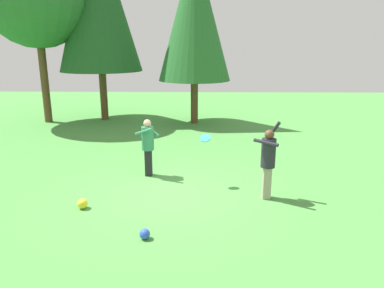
% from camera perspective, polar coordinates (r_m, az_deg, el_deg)
% --- Properties ---
extents(ground_plane, '(40.00, 40.00, 0.00)m').
position_cam_1_polar(ground_plane, '(9.22, -2.81, -7.56)').
color(ground_plane, '#4C9342').
extents(person_thrower, '(0.66, 0.66, 1.88)m').
position_cam_1_polar(person_thrower, '(8.70, 11.91, -2.18)').
color(person_thrower, gray).
rests_on(person_thrower, ground_plane).
extents(person_catcher, '(0.67, 0.65, 1.62)m').
position_cam_1_polar(person_catcher, '(10.14, -6.98, 0.18)').
color(person_catcher, black).
rests_on(person_catcher, ground_plane).
extents(frisbee, '(0.33, 0.32, 0.15)m').
position_cam_1_polar(frisbee, '(9.33, 2.10, 0.92)').
color(frisbee, '#2393D1').
extents(ball_yellow, '(0.24, 0.24, 0.24)m').
position_cam_1_polar(ball_yellow, '(8.66, -16.88, -8.99)').
color(ball_yellow, yellow).
rests_on(ball_yellow, ground_plane).
extents(ball_blue, '(0.21, 0.21, 0.21)m').
position_cam_1_polar(ball_blue, '(7.17, -7.47, -13.89)').
color(ball_blue, blue).
rests_on(ball_blue, ground_plane).
extents(tree_center, '(3.29, 3.29, 7.85)m').
position_cam_1_polar(tree_center, '(16.94, 0.40, 19.84)').
color(tree_center, brown).
rests_on(tree_center, ground_plane).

